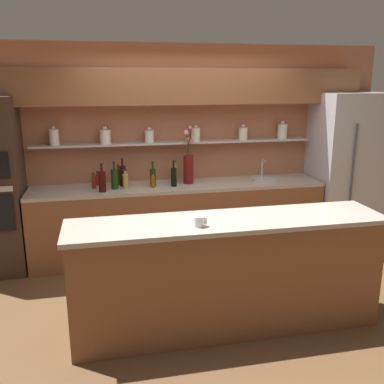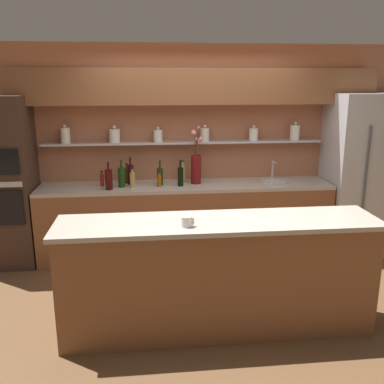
{
  "view_description": "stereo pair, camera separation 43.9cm",
  "coord_description": "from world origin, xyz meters",
  "px_view_note": "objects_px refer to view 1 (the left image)",
  "views": [
    {
      "loc": [
        -1.02,
        -3.78,
        2.17
      ],
      "look_at": [
        -0.13,
        0.38,
        1.05
      ],
      "focal_mm": 40.0,
      "sensor_mm": 36.0,
      "label": 1
    },
    {
      "loc": [
        -0.59,
        -3.85,
        2.17
      ],
      "look_at": [
        -0.13,
        0.38,
        1.05
      ],
      "focal_mm": 40.0,
      "sensor_mm": 36.0,
      "label": 2
    }
  ],
  "objects_px": {
    "bottle_oil_8": "(118,177)",
    "bottle_sauce_9": "(98,179)",
    "flower_vase": "(188,166)",
    "sink_fixture": "(265,179)",
    "bottle_wine_1": "(123,176)",
    "coffee_mug": "(199,221)",
    "bottle_wine_0": "(153,177)",
    "bottle_sauce_7": "(94,182)",
    "bottle_spirit_6": "(126,181)",
    "bottle_wine_2": "(174,177)",
    "bottle_spirit_3": "(175,174)",
    "bottle_sauce_5": "(153,181)",
    "refrigerator": "(348,171)",
    "bottle_wine_10": "(102,181)",
    "bottle_wine_4": "(114,179)"
  },
  "relations": [
    {
      "from": "flower_vase",
      "to": "bottle_wine_10",
      "type": "bearing_deg",
      "value": -168.97
    },
    {
      "from": "bottle_wine_2",
      "to": "coffee_mug",
      "type": "distance_m",
      "value": 1.77
    },
    {
      "from": "bottle_sauce_5",
      "to": "coffee_mug",
      "type": "height_order",
      "value": "coffee_mug"
    },
    {
      "from": "bottle_wine_1",
      "to": "bottle_spirit_3",
      "type": "height_order",
      "value": "bottle_wine_1"
    },
    {
      "from": "bottle_wine_0",
      "to": "bottle_sauce_7",
      "type": "height_order",
      "value": "bottle_wine_0"
    },
    {
      "from": "bottle_spirit_3",
      "to": "bottle_sauce_7",
      "type": "distance_m",
      "value": 0.99
    },
    {
      "from": "bottle_oil_8",
      "to": "bottle_wine_4",
      "type": "bearing_deg",
      "value": -105.07
    },
    {
      "from": "bottle_wine_4",
      "to": "coffee_mug",
      "type": "relative_size",
      "value": 3.0
    },
    {
      "from": "bottle_spirit_3",
      "to": "bottle_spirit_6",
      "type": "bearing_deg",
      "value": -163.86
    },
    {
      "from": "bottle_wine_0",
      "to": "bottle_sauce_7",
      "type": "xyz_separation_m",
      "value": [
        -0.7,
        0.01,
        -0.03
      ]
    },
    {
      "from": "refrigerator",
      "to": "bottle_wine_2",
      "type": "distance_m",
      "value": 2.34
    },
    {
      "from": "refrigerator",
      "to": "bottle_sauce_9",
      "type": "relative_size",
      "value": 11.59
    },
    {
      "from": "bottle_oil_8",
      "to": "bottle_sauce_9",
      "type": "height_order",
      "value": "bottle_oil_8"
    },
    {
      "from": "bottle_spirit_3",
      "to": "bottle_sauce_9",
      "type": "bearing_deg",
      "value": 176.51
    },
    {
      "from": "flower_vase",
      "to": "bottle_wine_0",
      "type": "relative_size",
      "value": 2.35
    },
    {
      "from": "bottle_sauce_5",
      "to": "bottle_sauce_7",
      "type": "distance_m",
      "value": 0.7
    },
    {
      "from": "sink_fixture",
      "to": "bottle_sauce_5",
      "type": "relative_size",
      "value": 1.84
    },
    {
      "from": "bottle_sauce_5",
      "to": "bottle_wine_2",
      "type": "bearing_deg",
      "value": 2.45
    },
    {
      "from": "bottle_wine_1",
      "to": "coffee_mug",
      "type": "distance_m",
      "value": 1.98
    },
    {
      "from": "bottle_wine_2",
      "to": "bottle_spirit_3",
      "type": "bearing_deg",
      "value": 76.74
    },
    {
      "from": "bottle_sauce_5",
      "to": "bottle_sauce_9",
      "type": "xyz_separation_m",
      "value": [
        -0.64,
        0.26,
        -0.01
      ]
    },
    {
      "from": "flower_vase",
      "to": "bottle_sauce_5",
      "type": "bearing_deg",
      "value": -165.0
    },
    {
      "from": "bottle_oil_8",
      "to": "bottle_wine_10",
      "type": "xyz_separation_m",
      "value": [
        -0.2,
        -0.32,
        0.02
      ]
    },
    {
      "from": "bottle_spirit_6",
      "to": "flower_vase",
      "type": "bearing_deg",
      "value": 7.28
    },
    {
      "from": "bottle_spirit_3",
      "to": "bottle_sauce_9",
      "type": "height_order",
      "value": "bottle_spirit_3"
    },
    {
      "from": "flower_vase",
      "to": "bottle_spirit_6",
      "type": "relative_size",
      "value": 3.05
    },
    {
      "from": "bottle_wine_0",
      "to": "bottle_spirit_6",
      "type": "distance_m",
      "value": 0.34
    },
    {
      "from": "sink_fixture",
      "to": "bottle_sauce_9",
      "type": "relative_size",
      "value": 1.94
    },
    {
      "from": "bottle_wine_0",
      "to": "bottle_sauce_9",
      "type": "relative_size",
      "value": 1.73
    },
    {
      "from": "bottle_wine_4",
      "to": "bottle_sauce_7",
      "type": "distance_m",
      "value": 0.25
    },
    {
      "from": "bottle_wine_1",
      "to": "coffee_mug",
      "type": "height_order",
      "value": "bottle_wine_1"
    },
    {
      "from": "bottle_sauce_5",
      "to": "bottle_wine_0",
      "type": "bearing_deg",
      "value": 83.0
    },
    {
      "from": "bottle_sauce_5",
      "to": "bottle_sauce_9",
      "type": "distance_m",
      "value": 0.69
    },
    {
      "from": "bottle_wine_4",
      "to": "bottle_oil_8",
      "type": "xyz_separation_m",
      "value": [
        0.06,
        0.2,
        -0.02
      ]
    },
    {
      "from": "refrigerator",
      "to": "bottle_sauce_9",
      "type": "bearing_deg",
      "value": 176.05
    },
    {
      "from": "bottle_oil_8",
      "to": "bottle_wine_10",
      "type": "height_order",
      "value": "bottle_wine_10"
    },
    {
      "from": "bottle_spirit_3",
      "to": "bottle_sauce_7",
      "type": "bearing_deg",
      "value": -174.29
    },
    {
      "from": "flower_vase",
      "to": "sink_fixture",
      "type": "height_order",
      "value": "flower_vase"
    },
    {
      "from": "bottle_wine_2",
      "to": "coffee_mug",
      "type": "height_order",
      "value": "bottle_wine_2"
    },
    {
      "from": "bottle_sauce_7",
      "to": "bottle_oil_8",
      "type": "relative_size",
      "value": 0.76
    },
    {
      "from": "refrigerator",
      "to": "flower_vase",
      "type": "xyz_separation_m",
      "value": [
        -2.13,
        0.09,
        0.14
      ]
    },
    {
      "from": "bottle_wine_2",
      "to": "bottle_sauce_9",
      "type": "relative_size",
      "value": 1.83
    },
    {
      "from": "sink_fixture",
      "to": "bottle_wine_0",
      "type": "relative_size",
      "value": 1.12
    },
    {
      "from": "bottle_sauce_5",
      "to": "bottle_wine_4",
      "type": "bearing_deg",
      "value": 176.05
    },
    {
      "from": "sink_fixture",
      "to": "bottle_sauce_7",
      "type": "relative_size",
      "value": 1.78
    },
    {
      "from": "bottle_wine_1",
      "to": "bottle_spirit_6",
      "type": "relative_size",
      "value": 1.47
    },
    {
      "from": "bottle_spirit_3",
      "to": "coffee_mug",
      "type": "xyz_separation_m",
      "value": [
        -0.14,
        -1.96,
        0.03
      ]
    },
    {
      "from": "refrigerator",
      "to": "bottle_wine_10",
      "type": "height_order",
      "value": "refrigerator"
    },
    {
      "from": "bottle_spirit_6",
      "to": "bottle_oil_8",
      "type": "relative_size",
      "value": 0.93
    },
    {
      "from": "bottle_wine_1",
      "to": "bottle_wine_2",
      "type": "xyz_separation_m",
      "value": [
        0.6,
        -0.14,
        -0.01
      ]
    }
  ]
}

